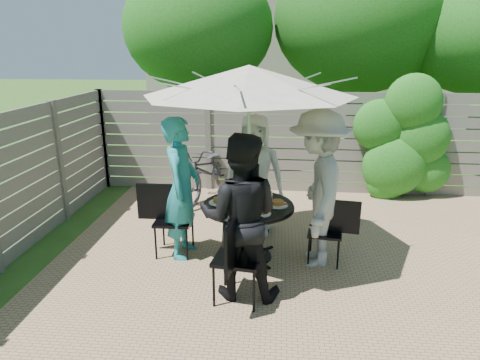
# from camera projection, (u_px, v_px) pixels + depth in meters

# --- Properties ---
(backyard_envelope) EXTENTS (60.00, 60.00, 5.00)m
(backyard_envelope) POSITION_uv_depth(u_px,v_px,m) (306.00, 46.00, 14.07)
(backyard_envelope) COLOR #305319
(backyard_envelope) RESTS_ON ground
(patio_table) EXTENTS (1.15, 1.15, 0.73)m
(patio_table) POSITION_uv_depth(u_px,v_px,m) (248.00, 221.00, 5.32)
(patio_table) COLOR black
(patio_table) RESTS_ON ground
(umbrella) EXTENTS (2.53, 2.53, 2.39)m
(umbrella) POSITION_uv_depth(u_px,v_px,m) (249.00, 81.00, 4.81)
(umbrella) COLOR silver
(umbrella) RESTS_ON ground
(chair_back) EXTENTS (0.48, 0.70, 0.96)m
(chair_back) POSITION_uv_depth(u_px,v_px,m) (255.00, 209.00, 6.30)
(chair_back) COLOR black
(chair_back) RESTS_ON ground
(person_back) EXTENTS (0.86, 0.57, 1.72)m
(person_back) POSITION_uv_depth(u_px,v_px,m) (254.00, 175.00, 6.00)
(person_back) COLOR silver
(person_back) RESTS_ON ground
(chair_left) EXTENTS (0.69, 0.47, 0.95)m
(chair_left) POSITION_uv_depth(u_px,v_px,m) (173.00, 233.00, 5.50)
(chair_left) COLOR black
(chair_left) RESTS_ON ground
(person_left) EXTENTS (0.45, 0.67, 1.80)m
(person_left) POSITION_uv_depth(u_px,v_px,m) (182.00, 189.00, 5.30)
(person_left) COLOR teal
(person_left) RESTS_ON ground
(chair_front) EXTENTS (0.55, 0.76, 1.01)m
(chair_front) POSITION_uv_depth(u_px,v_px,m) (238.00, 275.00, 4.47)
(chair_front) COLOR black
(chair_front) RESTS_ON ground
(person_front) EXTENTS (0.89, 0.70, 1.79)m
(person_front) POSITION_uv_depth(u_px,v_px,m) (240.00, 218.00, 4.42)
(person_front) COLOR black
(person_front) RESTS_ON ground
(chair_right) EXTENTS (0.63, 0.46, 0.84)m
(chair_right) POSITION_uv_depth(u_px,v_px,m) (325.00, 244.00, 5.29)
(chair_right) COLOR black
(chair_right) RESTS_ON ground
(person_right) EXTENTS (0.75, 1.26, 1.93)m
(person_right) POSITION_uv_depth(u_px,v_px,m) (317.00, 189.00, 5.09)
(person_right) COLOR #A6A5A1
(person_right) RESTS_ON ground
(plate_back) EXTENTS (0.26, 0.26, 0.06)m
(plate_back) POSITION_uv_depth(u_px,v_px,m) (251.00, 193.00, 5.59)
(plate_back) COLOR white
(plate_back) RESTS_ON patio_table
(plate_left) EXTENTS (0.26, 0.26, 0.06)m
(plate_left) POSITION_uv_depth(u_px,v_px,m) (219.00, 201.00, 5.29)
(plate_left) COLOR white
(plate_left) RESTS_ON patio_table
(plate_front) EXTENTS (0.26, 0.26, 0.06)m
(plate_front) POSITION_uv_depth(u_px,v_px,m) (245.00, 213.00, 4.91)
(plate_front) COLOR white
(plate_front) RESTS_ON patio_table
(plate_right) EXTENTS (0.26, 0.26, 0.06)m
(plate_right) POSITION_uv_depth(u_px,v_px,m) (278.00, 204.00, 5.21)
(plate_right) COLOR white
(plate_right) RESTS_ON patio_table
(plate_extra) EXTENTS (0.24, 0.24, 0.06)m
(plate_extra) POSITION_uv_depth(u_px,v_px,m) (261.00, 212.00, 4.94)
(plate_extra) COLOR white
(plate_extra) RESTS_ON patio_table
(glass_left) EXTENTS (0.07, 0.07, 0.14)m
(glass_left) POSITION_uv_depth(u_px,v_px,m) (226.00, 201.00, 5.16)
(glass_left) COLOR silver
(glass_left) RESTS_ON patio_table
(glass_front) EXTENTS (0.07, 0.07, 0.14)m
(glass_front) POSITION_uv_depth(u_px,v_px,m) (255.00, 207.00, 4.98)
(glass_front) COLOR silver
(glass_front) RESTS_ON patio_table
(glass_right) EXTENTS (0.07, 0.07, 0.14)m
(glass_right) POSITION_uv_depth(u_px,v_px,m) (270.00, 197.00, 5.30)
(glass_right) COLOR silver
(glass_right) RESTS_ON patio_table
(syrup_jug) EXTENTS (0.09, 0.09, 0.16)m
(syrup_jug) POSITION_uv_depth(u_px,v_px,m) (244.00, 197.00, 5.29)
(syrup_jug) COLOR #59280C
(syrup_jug) RESTS_ON patio_table
(coffee_cup) EXTENTS (0.08, 0.08, 0.12)m
(coffee_cup) POSITION_uv_depth(u_px,v_px,m) (258.00, 194.00, 5.43)
(coffee_cup) COLOR #C6B293
(coffee_cup) RESTS_ON patio_table
(bicycle) EXTENTS (1.16, 1.97, 0.98)m
(bicycle) POSITION_uv_depth(u_px,v_px,m) (209.00, 170.00, 7.58)
(bicycle) COLOR #333338
(bicycle) RESTS_ON ground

